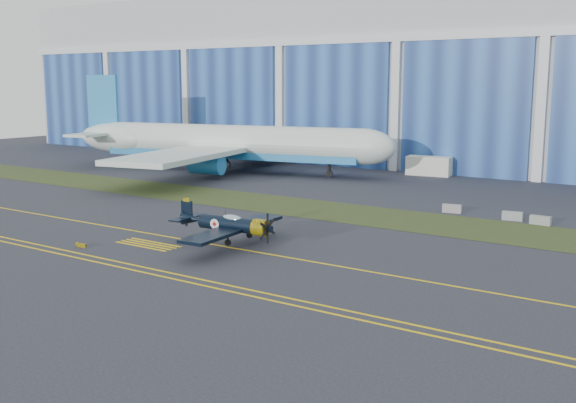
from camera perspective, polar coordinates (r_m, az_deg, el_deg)
The scene contains 14 objects.
ground at distance 55.24m, azimuth 7.72°, elevation -4.45°, with size 260.00×260.00×0.00m, color #2F3039.
grass_median at distance 67.77m, azimuth 13.02°, elevation -1.91°, with size 260.00×10.00×0.02m, color #475128.
taxiway_centreline at distance 50.95m, azimuth 5.20°, elevation -5.63°, with size 200.00×0.20×0.02m, color yellow.
edge_line_near at distance 43.23m, azimuth -0.98°, elevation -8.46°, with size 80.00×0.20×0.02m, color yellow.
edge_line_far at distance 44.01m, azimuth -0.23°, elevation -8.12°, with size 80.00×0.20×0.02m, color yellow.
hold_short_ladder at distance 59.27m, azimuth -11.74°, elevation -3.57°, with size 6.00×2.40×0.02m, color yellow, non-canonical shape.
guard_board_left at distance 59.68m, azimuth -17.13°, elevation -3.55°, with size 1.20×0.15×0.35m, color yellow.
warbird at distance 57.07m, azimuth -5.08°, elevation -1.89°, with size 11.28×13.21×3.68m.
jetliner at distance 105.41m, azimuth -5.00°, elevation 8.14°, with size 68.40×61.37×20.74m.
shipping_container at distance 103.50m, azimuth 11.84°, elevation 2.96°, with size 6.55×2.62×2.84m, color white.
cart at distance 128.64m, azimuth -8.66°, elevation 4.05°, with size 2.10×1.26×1.26m, color #EBCEF4.
barrier_a at distance 74.15m, azimuth 13.71°, elevation -0.59°, with size 2.00×0.60×0.90m, color #A09197.
barrier_b at distance 71.70m, azimuth 18.46°, elevation -1.17°, with size 2.00×0.60×0.90m, color #919895.
barrier_c at distance 70.35m, azimuth 20.59°, elevation -1.51°, with size 2.00×0.60×0.90m, color gray.
Camera 1 is at (23.62, -48.03, 13.69)m, focal length 42.00 mm.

